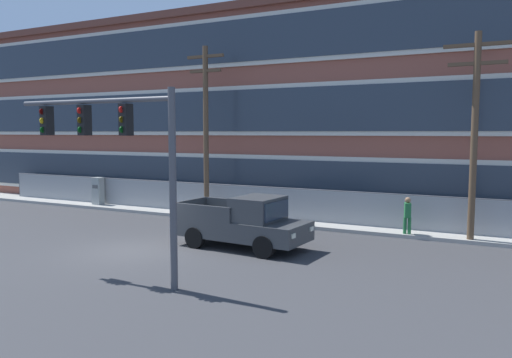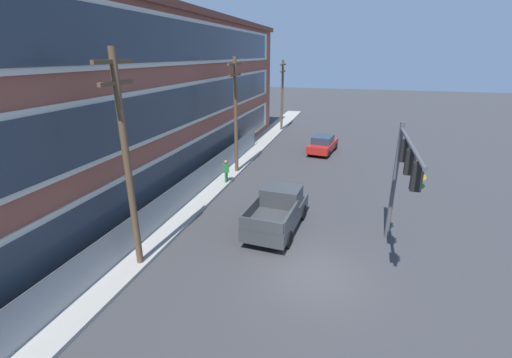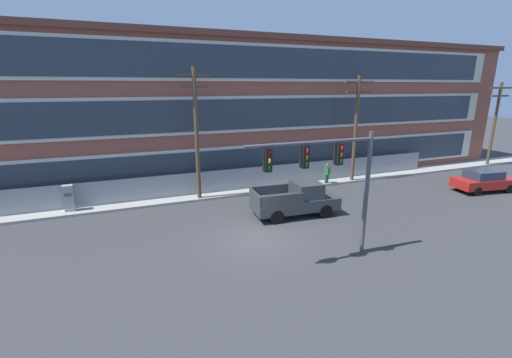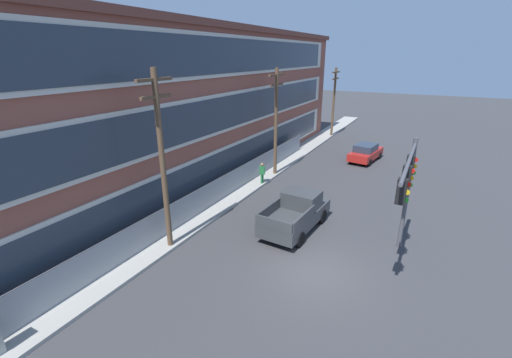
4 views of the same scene
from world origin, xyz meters
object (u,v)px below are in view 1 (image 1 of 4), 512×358
(traffic_signal_mast, at_px, (118,142))
(utility_pole_midblock, at_px, (475,127))
(pickup_truck_dark_grey, at_px, (245,223))
(utility_pole_near_corner, at_px, (206,126))
(electrical_cabinet, at_px, (98,192))
(pedestrian_near_cabinet, at_px, (407,214))

(traffic_signal_mast, bearing_deg, utility_pole_midblock, 48.54)
(pickup_truck_dark_grey, xyz_separation_m, utility_pole_near_corner, (-4.75, 4.78, 3.72))
(utility_pole_midblock, height_order, electrical_cabinet, utility_pole_midblock)
(pickup_truck_dark_grey, distance_m, utility_pole_near_corner, 7.70)
(electrical_cabinet, distance_m, pedestrian_near_cabinet, 17.61)
(pickup_truck_dark_grey, height_order, electrical_cabinet, pickup_truck_dark_grey)
(pedestrian_near_cabinet, bearing_deg, utility_pole_midblock, 1.87)
(traffic_signal_mast, relative_size, pedestrian_near_cabinet, 3.46)
(traffic_signal_mast, xyz_separation_m, pickup_truck_dark_grey, (1.33, 5.25, -3.14))
(pickup_truck_dark_grey, relative_size, utility_pole_midblock, 0.63)
(traffic_signal_mast, bearing_deg, pedestrian_near_cabinet, 57.06)
(utility_pole_near_corner, bearing_deg, utility_pole_midblock, -0.20)
(traffic_signal_mast, xyz_separation_m, pedestrian_near_cabinet, (6.43, 9.92, -3.10))
(traffic_signal_mast, distance_m, electrical_cabinet, 15.65)
(electrical_cabinet, bearing_deg, pedestrian_near_cabinet, -1.83)
(pickup_truck_dark_grey, height_order, pedestrian_near_cabinet, pickup_truck_dark_grey)
(pickup_truck_dark_grey, xyz_separation_m, electrical_cabinet, (-12.50, 5.23, -0.07))
(utility_pole_midblock, distance_m, electrical_cabinet, 20.34)
(utility_pole_midblock, xyz_separation_m, electrical_cabinet, (-20.00, 0.48, -3.66))
(traffic_signal_mast, height_order, utility_pole_near_corner, utility_pole_near_corner)
(electrical_cabinet, bearing_deg, traffic_signal_mast, -43.17)
(electrical_cabinet, height_order, pedestrian_near_cabinet, electrical_cabinet)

